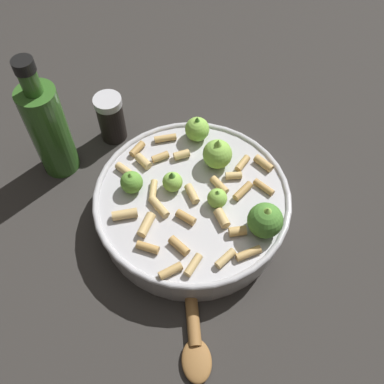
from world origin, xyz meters
name	(u,v)px	position (x,y,z in m)	size (l,w,h in m)	color
ground_plane	(192,215)	(0.00, 0.00, 0.00)	(2.40, 2.40, 0.00)	#2D2B28
cooking_pan	(194,203)	(0.00, 0.00, 0.03)	(0.27, 0.27, 0.10)	#B7B7BC
pepper_shaker	(111,118)	(0.20, -0.02, 0.04)	(0.04, 0.04, 0.08)	black
olive_oil_bottle	(48,128)	(0.21, 0.08, 0.08)	(0.06, 0.06, 0.20)	#336023
wooden_spoon	(191,293)	(-0.08, 0.09, 0.01)	(0.21, 0.18, 0.02)	olive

